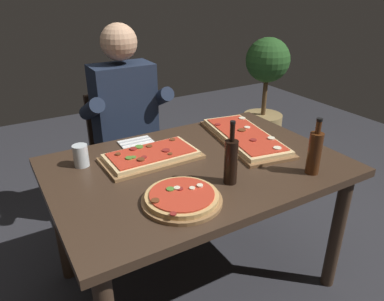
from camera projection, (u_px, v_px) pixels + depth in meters
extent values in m
plane|color=#2D2D33|center=(196.00, 278.00, 2.09)|extent=(6.40, 6.40, 0.00)
cube|color=#3D2B1E|center=(197.00, 167.00, 1.79)|extent=(1.40, 0.96, 0.04)
cylinder|color=#3D2B1E|center=(337.00, 232.00, 1.92)|extent=(0.07, 0.07, 0.70)
cylinder|color=#3D2B1E|center=(61.00, 225.00, 1.97)|extent=(0.07, 0.07, 0.70)
cylinder|color=#3D2B1E|center=(243.00, 170.00, 2.54)|extent=(0.07, 0.07, 0.70)
cube|color=olive|center=(152.00, 158.00, 1.82)|extent=(0.49, 0.27, 0.02)
cube|color=#E5C184|center=(151.00, 155.00, 1.81)|extent=(0.44, 0.24, 0.02)
cube|color=red|center=(151.00, 152.00, 1.80)|extent=(0.41, 0.21, 0.01)
cylinder|color=#4C7F2D|center=(133.00, 157.00, 1.74)|extent=(0.03, 0.03, 0.00)
cylinder|color=brown|center=(149.00, 146.00, 1.86)|extent=(0.03, 0.03, 0.01)
cylinder|color=brown|center=(172.00, 140.00, 1.93)|extent=(0.03, 0.03, 0.00)
cylinder|color=#4C7F2D|center=(139.00, 147.00, 1.85)|extent=(0.04, 0.04, 0.01)
cylinder|color=brown|center=(141.00, 160.00, 1.72)|extent=(0.04, 0.04, 0.01)
cylinder|color=brown|center=(170.00, 154.00, 1.78)|extent=(0.02, 0.02, 0.00)
cylinder|color=#4C7F2D|center=(129.00, 158.00, 1.73)|extent=(0.03, 0.03, 0.01)
cylinder|color=brown|center=(118.00, 154.00, 1.77)|extent=(0.03, 0.03, 0.01)
cylinder|color=maroon|center=(133.00, 149.00, 1.83)|extent=(0.04, 0.04, 0.01)
cylinder|color=maroon|center=(166.00, 150.00, 1.81)|extent=(0.04, 0.04, 0.01)
cylinder|color=maroon|center=(144.00, 157.00, 1.74)|extent=(0.03, 0.03, 0.01)
cube|color=brown|center=(244.00, 139.00, 2.04)|extent=(0.38, 0.67, 0.02)
cube|color=#E5C184|center=(245.00, 136.00, 2.03)|extent=(0.35, 0.63, 0.02)
cube|color=red|center=(245.00, 134.00, 2.02)|extent=(0.31, 0.58, 0.01)
cylinder|color=beige|center=(247.00, 127.00, 2.10)|extent=(0.03, 0.03, 0.00)
cylinder|color=beige|center=(271.00, 138.00, 1.95)|extent=(0.04, 0.04, 0.01)
cylinder|color=maroon|center=(218.00, 124.00, 2.14)|extent=(0.03, 0.03, 0.01)
cylinder|color=maroon|center=(253.00, 140.00, 1.93)|extent=(0.04, 0.04, 0.01)
cylinder|color=brown|center=(242.00, 130.00, 2.05)|extent=(0.04, 0.04, 0.01)
cylinder|color=beige|center=(277.00, 148.00, 1.84)|extent=(0.04, 0.04, 0.01)
cylinder|color=beige|center=(242.00, 118.00, 2.23)|extent=(0.04, 0.04, 0.01)
cylinder|color=olive|center=(182.00, 201.00, 1.47)|extent=(0.33, 0.33, 0.02)
cylinder|color=tan|center=(182.00, 197.00, 1.46)|extent=(0.30, 0.30, 0.02)
cylinder|color=red|center=(182.00, 194.00, 1.45)|extent=(0.26, 0.26, 0.01)
cylinder|color=maroon|center=(180.00, 189.00, 1.48)|extent=(0.03, 0.03, 0.00)
cylinder|color=beige|center=(200.00, 186.00, 1.50)|extent=(0.03, 0.03, 0.01)
cylinder|color=#4C7F2D|center=(170.00, 189.00, 1.48)|extent=(0.03, 0.03, 0.00)
cylinder|color=maroon|center=(173.00, 214.00, 1.32)|extent=(0.03, 0.03, 0.00)
cylinder|color=beige|center=(192.00, 188.00, 1.48)|extent=(0.02, 0.02, 0.00)
cylinder|color=brown|center=(155.00, 201.00, 1.40)|extent=(0.03, 0.03, 0.01)
cylinder|color=beige|center=(177.00, 188.00, 1.48)|extent=(0.03, 0.03, 0.01)
cylinder|color=#47230F|center=(314.00, 153.00, 1.65)|extent=(0.06, 0.06, 0.20)
cylinder|color=#47230F|center=(318.00, 127.00, 1.60)|extent=(0.02, 0.02, 0.06)
cylinder|color=black|center=(320.00, 120.00, 1.58)|extent=(0.03, 0.03, 0.01)
cylinder|color=black|center=(231.00, 162.00, 1.57)|extent=(0.06, 0.06, 0.20)
cylinder|color=black|center=(232.00, 133.00, 1.51)|extent=(0.02, 0.02, 0.08)
cylinder|color=black|center=(233.00, 122.00, 1.49)|extent=(0.02, 0.02, 0.01)
cylinder|color=silver|center=(81.00, 156.00, 1.74)|extent=(0.07, 0.07, 0.11)
cube|color=white|center=(136.00, 142.00, 2.00)|extent=(0.18, 0.12, 0.01)
cube|color=silver|center=(137.00, 142.00, 1.99)|extent=(0.17, 0.02, 0.00)
cube|color=silver|center=(135.00, 140.00, 2.01)|extent=(0.17, 0.02, 0.00)
cube|color=black|center=(129.00, 161.00, 2.49)|extent=(0.44, 0.44, 0.04)
cube|color=black|center=(116.00, 121.00, 2.54)|extent=(0.40, 0.04, 0.42)
cylinder|color=black|center=(114.00, 211.00, 2.35)|extent=(0.04, 0.04, 0.41)
cylinder|color=black|center=(167.00, 195.00, 2.52)|extent=(0.04, 0.04, 0.41)
cylinder|color=black|center=(96.00, 185.00, 2.64)|extent=(0.04, 0.04, 0.41)
cylinder|color=black|center=(145.00, 172.00, 2.82)|extent=(0.04, 0.04, 0.41)
cylinder|color=#23232D|center=(127.00, 204.00, 2.39)|extent=(0.11, 0.11, 0.45)
cylinder|color=#23232D|center=(154.00, 195.00, 2.48)|extent=(0.11, 0.11, 0.45)
cube|color=#23232D|center=(133.00, 156.00, 2.37)|extent=(0.34, 0.40, 0.12)
cube|color=#1E283D|center=(124.00, 105.00, 2.32)|extent=(0.38, 0.22, 0.52)
sphere|color=tan|center=(119.00, 42.00, 2.15)|extent=(0.22, 0.22, 0.22)
cylinder|color=#1E283D|center=(92.00, 109.00, 2.17)|extent=(0.09, 0.31, 0.21)
cylinder|color=#1E283D|center=(158.00, 98.00, 2.37)|extent=(0.09, 0.31, 0.21)
cylinder|color=tan|center=(262.00, 130.00, 3.71)|extent=(0.38, 0.38, 0.33)
cylinder|color=brown|center=(265.00, 96.00, 3.56)|extent=(0.04, 0.04, 0.37)
sphere|color=#285623|center=(268.00, 60.00, 3.41)|extent=(0.41, 0.41, 0.41)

